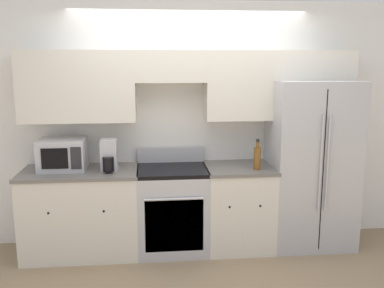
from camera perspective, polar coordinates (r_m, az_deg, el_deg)
name	(u,v)px	position (r m, az deg, el deg)	size (l,w,h in m)	color
ground_plane	(195,261)	(4.46, 0.42, -15.30)	(12.00, 12.00, 0.00)	#937A5B
wall_back	(190,109)	(4.61, -0.23, 4.63)	(8.00, 0.39, 2.60)	white
lower_cabinets_left	(82,212)	(4.60, -14.50, -8.78)	(1.18, 0.64, 0.89)	silver
lower_cabinets_right	(238,207)	(4.64, 6.20, -8.31)	(0.71, 0.64, 0.89)	silver
oven_range	(173,209)	(4.55, -2.61, -8.59)	(0.72, 0.65, 1.05)	#B7B7BC
refrigerator	(310,164)	(4.77, 15.49, -2.55)	(0.88, 0.72, 1.78)	#B7B7BC
microwave	(63,154)	(4.53, -16.84, -1.32)	(0.46, 0.39, 0.31)	#B7B7BC
bottle	(257,158)	(4.39, 8.70, -1.80)	(0.07, 0.07, 0.31)	brown
electric_kettle	(109,157)	(4.36, -11.02, -1.65)	(0.16, 0.25, 0.32)	#B7B7BC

